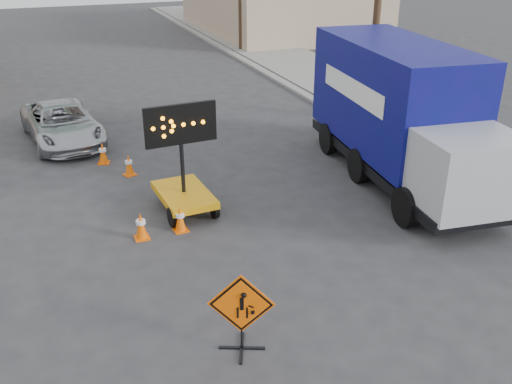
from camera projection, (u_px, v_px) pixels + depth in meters
ground at (280, 322)px, 10.44m from camera, size 100.00×100.00×0.00m
curb_right at (293, 88)px, 25.46m from camera, size 0.40×60.00×0.12m
sidewalk_right at (339, 83)px, 26.22m from camera, size 4.00×60.00×0.15m
construction_sign at (241, 311)px, 9.45m from camera, size 1.05×0.76×1.50m
arrow_board at (184, 188)px, 14.31m from camera, size 1.78×2.05×2.81m
pickup_truck at (62, 123)px, 19.01m from camera, size 2.70×4.84×1.28m
box_truck at (399, 121)px, 15.77m from camera, size 3.23×8.13×3.75m
cone_a at (180, 218)px, 13.46m from camera, size 0.36×0.36×0.65m
cone_b at (141, 225)px, 13.12m from camera, size 0.34×0.34×0.67m
cone_c at (129, 165)px, 16.53m from camera, size 0.41×0.41×0.64m
cone_d at (103, 153)px, 17.36m from camera, size 0.43×0.43×0.68m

